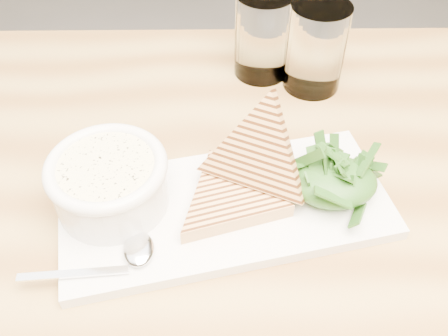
{
  "coord_description": "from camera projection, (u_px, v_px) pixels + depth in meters",
  "views": [
    {
      "loc": [
        -0.23,
        -0.16,
        1.18
      ],
      "look_at": [
        -0.2,
        0.21,
        0.79
      ],
      "focal_mm": 40.0,
      "sensor_mm": 36.0,
      "label": 1
    }
  ],
  "objects": [
    {
      "name": "table_top",
      "position": [
        280.0,
        233.0,
        0.56
      ],
      "size": [
        1.26,
        0.89,
        0.04
      ],
      "primitive_type": "cube",
      "rotation": [
        0.0,
        0.0,
        -0.08
      ],
      "color": "#A88344",
      "rests_on": "ground"
    },
    {
      "name": "platter",
      "position": [
        226.0,
        207.0,
        0.55
      ],
      "size": [
        0.38,
        0.21,
        0.01
      ],
      "primitive_type": "cube",
      "rotation": [
        0.0,
        0.0,
        0.14
      ],
      "color": "white",
      "rests_on": "table_top"
    },
    {
      "name": "soup_bowl",
      "position": [
        111.0,
        187.0,
        0.53
      ],
      "size": [
        0.12,
        0.12,
        0.05
      ],
      "primitive_type": "cylinder",
      "color": "white",
      "rests_on": "platter"
    },
    {
      "name": "soup",
      "position": [
        106.0,
        168.0,
        0.51
      ],
      "size": [
        0.1,
        0.1,
        0.01
      ],
      "primitive_type": "cylinder",
      "color": "beige",
      "rests_on": "soup_bowl"
    },
    {
      "name": "bowl_rim",
      "position": [
        106.0,
        167.0,
        0.51
      ],
      "size": [
        0.13,
        0.13,
        0.01
      ],
      "primitive_type": "torus",
      "color": "white",
      "rests_on": "soup_bowl"
    },
    {
      "name": "sandwich_flat",
      "position": [
        228.0,
        200.0,
        0.54
      ],
      "size": [
        0.17,
        0.17,
        0.02
      ],
      "primitive_type": null,
      "rotation": [
        0.0,
        0.0,
        0.21
      ],
      "color": "tan",
      "rests_on": "platter"
    },
    {
      "name": "sandwich_lean",
      "position": [
        258.0,
        154.0,
        0.54
      ],
      "size": [
        0.19,
        0.19,
        0.16
      ],
      "primitive_type": null,
      "rotation": [
        1.04,
        0.0,
        -0.52
      ],
      "color": "tan",
      "rests_on": "sandwich_flat"
    },
    {
      "name": "salad_base",
      "position": [
        334.0,
        182.0,
        0.55
      ],
      "size": [
        0.09,
        0.07,
        0.04
      ],
      "primitive_type": "ellipsoid",
      "color": "#153410",
      "rests_on": "platter"
    },
    {
      "name": "arugula_pile",
      "position": [
        336.0,
        176.0,
        0.54
      ],
      "size": [
        0.11,
        0.1,
        0.05
      ],
      "primitive_type": null,
      "color": "#387121",
      "rests_on": "platter"
    },
    {
      "name": "spoon_bowl",
      "position": [
        139.0,
        249.0,
        0.5
      ],
      "size": [
        0.03,
        0.04,
        0.01
      ],
      "primitive_type": "ellipsoid",
      "rotation": [
        0.0,
        0.0,
        0.0
      ],
      "color": "silver",
      "rests_on": "platter"
    },
    {
      "name": "spoon_handle",
      "position": [
        73.0,
        274.0,
        0.48
      ],
      "size": [
        0.11,
        0.01,
        0.0
      ],
      "primitive_type": "cube",
      "rotation": [
        0.0,
        0.0,
        0.0
      ],
      "color": "silver",
      "rests_on": "platter"
    },
    {
      "name": "glass_near",
      "position": [
        263.0,
        35.0,
        0.7
      ],
      "size": [
        0.08,
        0.08,
        0.12
      ],
      "primitive_type": "cylinder",
      "color": "white",
      "rests_on": "table_top"
    },
    {
      "name": "glass_far",
      "position": [
        316.0,
        48.0,
        0.68
      ],
      "size": [
        0.08,
        0.08,
        0.12
      ],
      "primitive_type": "cylinder",
      "color": "white",
      "rests_on": "table_top"
    }
  ]
}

